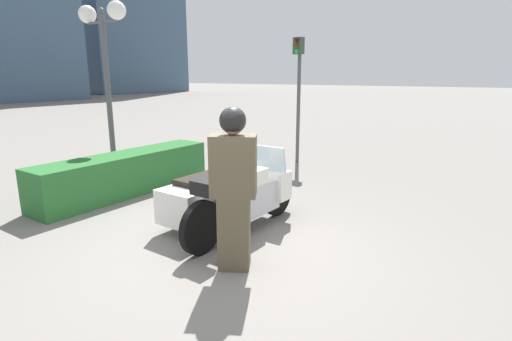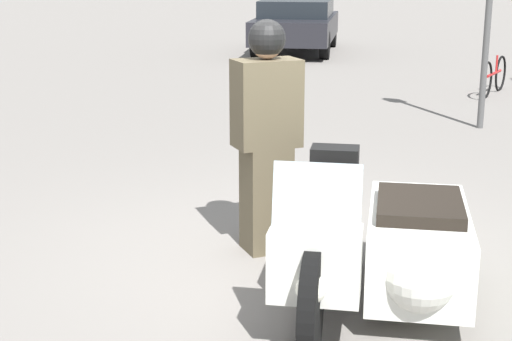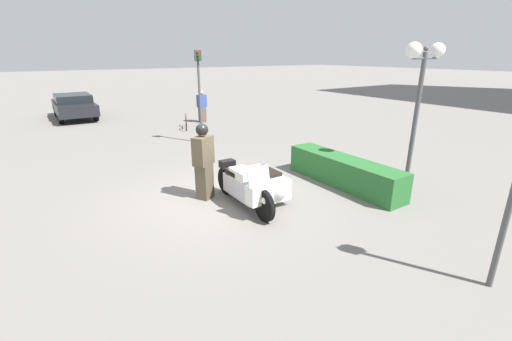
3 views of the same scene
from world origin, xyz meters
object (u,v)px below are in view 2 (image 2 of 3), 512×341
Objects in this scene: police_motorcycle at (376,242)px; parked_car_background at (296,24)px; officer_rider at (266,132)px; bicycle_parked at (494,77)px.

parked_car_background is (-15.21, -2.10, 0.25)m from police_motorcycle.
officer_rider reaches higher than police_motorcycle.
parked_car_background reaches higher than police_motorcycle.
officer_rider is 1.25× the size of bicycle_parked.
police_motorcycle reaches higher than bicycle_parked.
police_motorcycle is at bearing -171.90° from parked_car_background.
officer_rider reaches higher than bicycle_parked.
parked_car_background is 2.96× the size of bicycle_parked.
officer_rider is 0.42× the size of parked_car_background.
officer_rider is at bearing -174.93° from parked_car_background.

